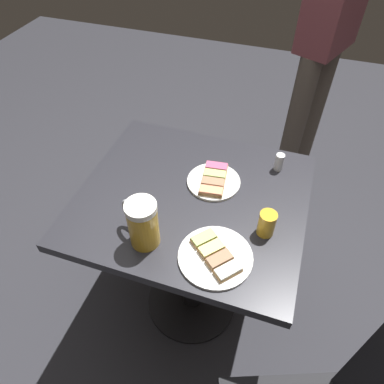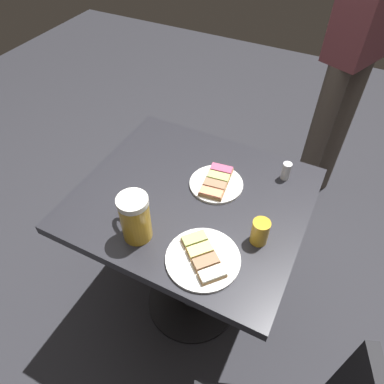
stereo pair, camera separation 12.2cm
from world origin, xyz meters
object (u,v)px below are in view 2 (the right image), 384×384
plate_far (203,258)px  beer_mug (134,217)px  beer_glass_small (260,232)px  salt_shaker (286,171)px  plate_near (216,183)px  patron_standing (360,40)px

plate_far → beer_mug: 0.24m
plate_far → beer_glass_small: beer_glass_small is taller
plate_far → beer_glass_small: bearing=-41.0°
beer_mug → salt_shaker: beer_mug is taller
plate_near → plate_far: bearing=-163.0°
beer_mug → patron_standing: bearing=-18.4°
plate_near → plate_far: 0.32m
beer_glass_small → beer_mug: bearing=112.8°
plate_near → beer_mug: 0.35m
plate_near → beer_glass_small: 0.27m
beer_glass_small → patron_standing: patron_standing is taller
salt_shaker → beer_glass_small: bearing=-178.5°
patron_standing → plate_far: bearing=13.7°
beer_glass_small → salt_shaker: size_ratio=1.27×
plate_near → salt_shaker: bearing=-54.8°
plate_far → beer_glass_small: size_ratio=2.58×
salt_shaker → plate_near: bearing=125.2°
beer_glass_small → plate_far: bearing=139.0°
plate_near → salt_shaker: salt_shaker is taller
beer_mug → beer_glass_small: size_ratio=1.91×
plate_far → salt_shaker: salt_shaker is taller
plate_far → patron_standing: bearing=-8.7°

